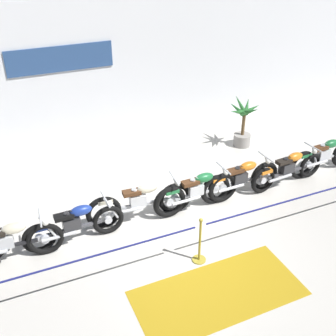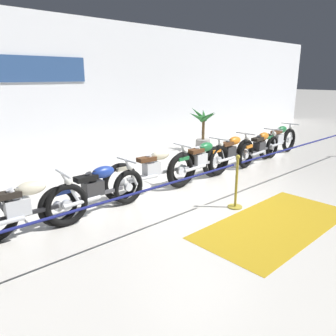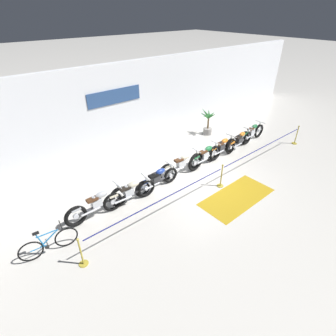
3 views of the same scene
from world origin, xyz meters
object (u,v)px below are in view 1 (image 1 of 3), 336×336
at_px(motorcycle_orange_5, 241,179).
at_px(motorcycle_orange_6, 288,169).
at_px(potted_palm_left_of_row, 243,123).
at_px(stanchion_mid_left, 200,247).
at_px(motorcycle_cream_3, 140,202).
at_px(floor_banner, 218,293).
at_px(motorcycle_green_7, 324,156).
at_px(motorcycle_cream_1, 7,243).
at_px(motorcycle_blue_2, 75,225).
at_px(stanchion_far_left, 131,251).
at_px(motorcycle_green_4, 197,192).

height_order(motorcycle_orange_5, motorcycle_orange_6, motorcycle_orange_5).
relative_size(potted_palm_left_of_row, stanchion_mid_left, 1.39).
xyz_separation_m(motorcycle_cream_3, floor_banner, (0.53, -2.65, -0.48)).
xyz_separation_m(motorcycle_orange_6, motorcycle_green_7, (1.27, 0.13, 0.02)).
relative_size(motorcycle_cream_1, stanchion_mid_left, 2.08).
distance_m(motorcycle_blue_2, stanchion_mid_left, 2.64).
relative_size(motorcycle_orange_5, floor_banner, 0.70).
bearing_deg(stanchion_far_left, motorcycle_green_4, 36.20).
xyz_separation_m(motorcycle_cream_1, motorcycle_orange_6, (6.84, 0.13, -0.02)).
bearing_deg(motorcycle_blue_2, motorcycle_cream_1, -177.28).
bearing_deg(stanchion_mid_left, motorcycle_green_4, 64.71).
bearing_deg(motorcycle_green_4, motorcycle_cream_1, -178.57).
bearing_deg(potted_palm_left_of_row, motorcycle_orange_5, -123.05).
bearing_deg(motorcycle_cream_3, motorcycle_blue_2, -173.30).
xyz_separation_m(motorcycle_orange_6, stanchion_mid_left, (-3.36, -1.61, -0.11)).
bearing_deg(motorcycle_cream_3, floor_banner, -78.65).
xyz_separation_m(motorcycle_cream_1, motorcycle_cream_3, (2.87, 0.24, 0.01)).
xyz_separation_m(motorcycle_orange_5, floor_banner, (-2.05, -2.57, -0.48)).
xyz_separation_m(motorcycle_orange_5, potted_palm_left_of_row, (1.50, 2.31, 0.25)).
height_order(motorcycle_cream_3, motorcycle_green_4, same).
relative_size(motorcycle_green_7, floor_banner, 0.72).
distance_m(motorcycle_green_7, floor_banner, 5.43).
height_order(motorcycle_green_4, motorcycle_green_7, motorcycle_green_4).
distance_m(motorcycle_green_7, potted_palm_left_of_row, 2.51).
height_order(motorcycle_cream_3, motorcycle_green_7, motorcycle_cream_3).
bearing_deg(motorcycle_cream_1, motorcycle_orange_5, 1.69).
xyz_separation_m(motorcycle_green_7, stanchion_far_left, (-6.06, -1.74, 0.27)).
bearing_deg(motorcycle_orange_6, motorcycle_blue_2, -179.32).
xyz_separation_m(motorcycle_orange_5, stanchion_mid_left, (-1.97, -1.65, -0.12)).
bearing_deg(motorcycle_green_7, floor_banner, -150.49).
bearing_deg(potted_palm_left_of_row, motorcycle_cream_3, -151.41).
distance_m(motorcycle_orange_6, stanchion_far_left, 5.06).
bearing_deg(motorcycle_green_4, stanchion_mid_left, -115.29).
distance_m(motorcycle_green_4, floor_banner, 2.69).
distance_m(motorcycle_cream_3, motorcycle_green_7, 5.24).
height_order(motorcycle_cream_3, floor_banner, motorcycle_cream_3).
xyz_separation_m(potted_palm_left_of_row, stanchion_mid_left, (-3.48, -3.95, -0.38)).
bearing_deg(motorcycle_cream_1, potted_palm_left_of_row, 19.55).
relative_size(motorcycle_orange_6, stanchion_far_left, 0.18).
height_order(motorcycle_cream_3, motorcycle_orange_6, motorcycle_cream_3).
xyz_separation_m(motorcycle_cream_3, motorcycle_green_4, (1.36, -0.14, -0.01)).
bearing_deg(stanchion_far_left, motorcycle_cream_3, 64.73).
bearing_deg(motorcycle_green_7, motorcycle_orange_6, -174.08).
relative_size(motorcycle_cream_1, potted_palm_left_of_row, 1.49).
distance_m(motorcycle_green_4, potted_palm_left_of_row, 3.61).
bearing_deg(potted_palm_left_of_row, motorcycle_cream_1, -160.45).
bearing_deg(motorcycle_green_4, motorcycle_green_7, 2.28).
bearing_deg(potted_palm_left_of_row, floor_banner, -126.07).
relative_size(motorcycle_cream_1, motorcycle_orange_5, 0.99).
bearing_deg(motorcycle_orange_6, motorcycle_green_7, 5.92).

